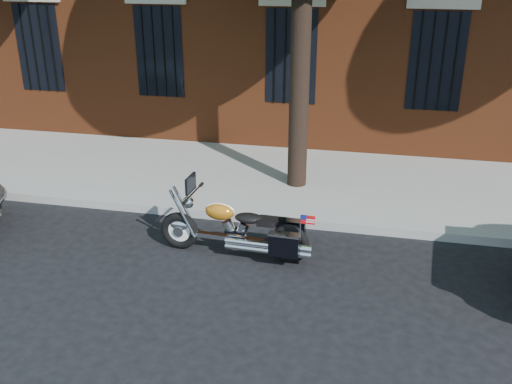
# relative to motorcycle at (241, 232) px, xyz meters

# --- Properties ---
(ground) EXTENTS (120.00, 120.00, 0.00)m
(ground) POSITION_rel_motorcycle_xyz_m (-0.07, -0.16, -0.41)
(ground) COLOR black
(ground) RESTS_ON ground
(curb) EXTENTS (40.00, 0.16, 0.15)m
(curb) POSITION_rel_motorcycle_xyz_m (-0.07, 1.22, -0.34)
(curb) COLOR gray
(curb) RESTS_ON ground
(sidewalk) EXTENTS (40.00, 3.60, 0.15)m
(sidewalk) POSITION_rel_motorcycle_xyz_m (-0.07, 3.10, -0.34)
(sidewalk) COLOR gray
(sidewalk) RESTS_ON ground
(motorcycle) EXTENTS (2.41, 0.73, 1.22)m
(motorcycle) POSITION_rel_motorcycle_xyz_m (0.00, 0.00, 0.00)
(motorcycle) COLOR black
(motorcycle) RESTS_ON ground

